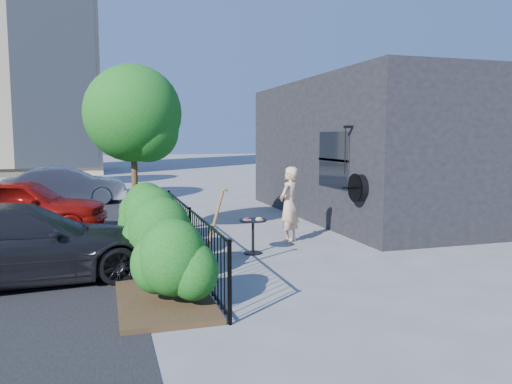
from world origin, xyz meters
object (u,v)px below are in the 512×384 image
object	(u,v)px
cafe_table	(253,230)
car_silver	(67,185)
car_red	(21,206)
shovel	(211,237)
car_darkgrey	(22,243)
woman	(289,205)
patio_tree	(136,119)

from	to	relation	value
cafe_table	car_silver	xyz separation A→B (m)	(-4.12, 9.20, 0.18)
cafe_table	car_red	xyz separation A→B (m)	(-4.83, 3.68, 0.20)
shovel	car_silver	xyz separation A→B (m)	(-2.98, 10.51, -0.01)
car_silver	car_darkgrey	bearing A→B (deg)	178.66
cafe_table	car_darkgrey	xyz separation A→B (m)	(-4.18, -0.83, 0.16)
shovel	car_darkgrey	bearing A→B (deg)	170.78
cafe_table	woman	distance (m)	1.43
woman	shovel	size ratio (longest dim) A/B	1.11
cafe_table	car_red	size ratio (longest dim) A/B	0.19
patio_tree	car_darkgrey	size ratio (longest dim) A/B	0.88
patio_tree	cafe_table	xyz separation A→B (m)	(2.13, -2.12, -2.28)
car_red	car_darkgrey	size ratio (longest dim) A/B	0.91
shovel	car_red	size ratio (longest dim) A/B	0.38
car_darkgrey	cafe_table	bearing A→B (deg)	-85.67
cafe_table	shovel	xyz separation A→B (m)	(-1.15, -1.32, 0.19)
cafe_table	shovel	world-z (taller)	shovel
patio_tree	shovel	bearing A→B (deg)	-74.16
shovel	woman	bearing A→B (deg)	43.85
shovel	car_silver	bearing A→B (deg)	105.80
car_silver	car_darkgrey	size ratio (longest dim) A/B	0.91
car_red	patio_tree	bearing A→B (deg)	-111.18
woman	car_darkgrey	bearing A→B (deg)	-24.83
woman	shovel	bearing A→B (deg)	1.49
woman	shovel	xyz separation A→B (m)	(-2.25, -2.16, -0.18)
patio_tree	shovel	xyz separation A→B (m)	(0.98, -3.44, -2.09)
cafe_table	shovel	bearing A→B (deg)	-131.08
car_darkgrey	woman	bearing A→B (deg)	-79.31
woman	car_silver	distance (m)	9.85
car_red	car_darkgrey	world-z (taller)	car_red
car_red	car_darkgrey	distance (m)	4.55
woman	car_red	distance (m)	6.57
patio_tree	cafe_table	size ratio (longest dim) A/B	5.26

